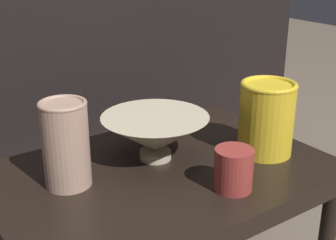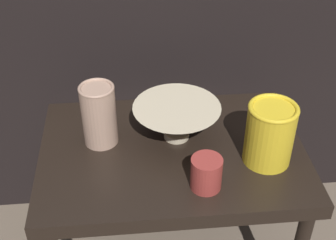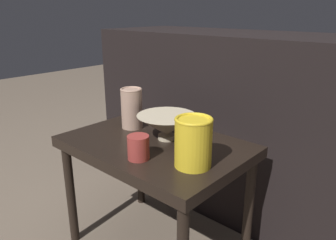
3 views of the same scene
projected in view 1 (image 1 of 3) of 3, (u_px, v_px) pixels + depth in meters
name	position (u px, v px, depth m)	size (l,w,h in m)	color
table	(162.00, 194.00, 0.95)	(0.66, 0.46, 0.47)	black
couch_backdrop	(55.00, 114.00, 1.38)	(1.39, 0.50, 0.83)	black
bowl	(155.00, 134.00, 0.96)	(0.22, 0.22, 0.09)	#C1B293
vase_textured_left	(66.00, 143.00, 0.84)	(0.09, 0.09, 0.16)	tan
vase_colorful_right	(266.00, 117.00, 0.97)	(0.12, 0.12, 0.16)	gold
cup	(234.00, 169.00, 0.84)	(0.07, 0.07, 0.08)	maroon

